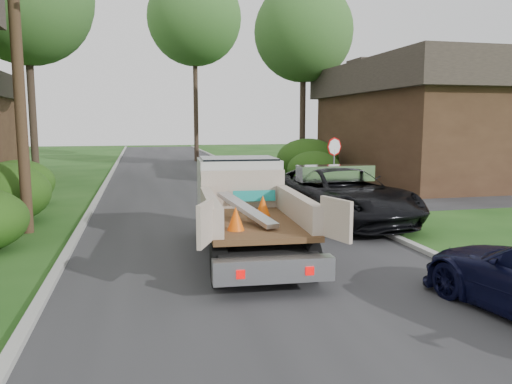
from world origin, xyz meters
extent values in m
plane|color=#1B4413|center=(0.00, 0.00, 0.00)|extent=(120.00, 120.00, 0.00)
cube|color=#28282B|center=(0.00, 10.00, 0.00)|extent=(8.00, 90.00, 0.02)
cube|color=#28282B|center=(12.00, 9.00, 0.01)|extent=(16.00, 7.00, 0.02)
cube|color=#9E9E99|center=(-4.10, 10.00, 0.06)|extent=(0.20, 90.00, 0.12)
cube|color=#9E9E99|center=(4.10, 10.00, 0.06)|extent=(0.20, 90.00, 0.12)
cylinder|color=slate|center=(5.20, 9.00, 1.00)|extent=(0.06, 0.06, 2.00)
cylinder|color=#B20A0A|center=(5.20, 9.00, 2.10)|extent=(0.71, 0.32, 0.76)
cylinder|color=#382619|center=(-5.50, 5.00, 5.00)|extent=(0.30, 0.30, 10.00)
cube|color=#392317|center=(13.00, 14.00, 2.25)|extent=(9.00, 12.00, 4.50)
cube|color=#332B26|center=(13.00, 14.00, 5.30)|extent=(9.72, 12.96, 1.60)
cube|color=#332B26|center=(13.00, 14.00, 6.10)|extent=(9.72, 1.80, 0.20)
ellipsoid|color=#193D0E|center=(-6.50, 6.50, 0.94)|extent=(2.86, 2.86, 1.87)
ellipsoid|color=#193D0E|center=(-6.80, 10.00, 0.85)|extent=(2.60, 2.60, 1.70)
ellipsoid|color=#193D0E|center=(5.80, 13.00, 0.85)|extent=(2.60, 2.60, 1.70)
ellipsoid|color=#193D0E|center=(6.50, 16.00, 1.10)|extent=(3.38, 3.38, 2.21)
cylinder|color=#2D2119|center=(-7.50, 17.00, 4.50)|extent=(0.36, 0.36, 9.00)
cylinder|color=#2D2119|center=(7.50, 20.00, 4.25)|extent=(0.36, 0.36, 8.50)
sphere|color=#245C22|center=(7.50, 20.00, 8.50)|extent=(6.00, 6.00, 6.00)
cylinder|color=#2D2119|center=(2.00, 30.00, 5.50)|extent=(0.36, 0.36, 11.00)
sphere|color=#245C22|center=(2.00, 30.00, 11.00)|extent=(7.20, 7.20, 7.20)
cylinder|color=black|center=(-0.80, 2.72, 0.42)|extent=(0.33, 0.85, 0.84)
cylinder|color=black|center=(0.96, 2.62, 0.42)|extent=(0.33, 0.85, 0.84)
cylinder|color=black|center=(-1.01, -0.80, 0.42)|extent=(0.33, 0.85, 0.84)
cylinder|color=black|center=(0.75, -0.91, 0.42)|extent=(0.33, 0.85, 0.84)
cube|color=black|center=(-0.02, 1.00, 0.58)|extent=(2.17, 5.49, 0.22)
cube|color=beige|center=(0.10, 2.95, 1.39)|extent=(2.14, 1.79, 1.44)
cube|color=black|center=(0.10, 2.95, 1.90)|extent=(1.99, 1.64, 0.51)
cube|color=#472D19|center=(-0.06, 0.35, 0.93)|extent=(2.24, 3.46, 0.11)
cube|color=beige|center=(0.04, 2.02, 1.44)|extent=(2.05, 0.21, 0.93)
cube|color=beige|center=(-0.98, 0.41, 1.25)|extent=(0.42, 3.17, 0.56)
cube|color=beige|center=(0.87, 0.30, 1.25)|extent=(0.42, 3.17, 0.56)
cube|color=silver|center=(-0.18, -1.64, 0.51)|extent=(2.15, 0.45, 0.42)
cube|color=#B20505|center=(-0.79, -1.77, 0.51)|extent=(0.15, 0.05, 0.15)
cube|color=#B20505|center=(0.42, -1.85, 0.51)|extent=(0.15, 0.05, 0.15)
cube|color=beige|center=(-1.33, -1.43, 1.35)|extent=(0.40, 0.80, 0.74)
cube|color=beige|center=(0.99, -1.57, 1.35)|extent=(0.31, 0.82, 0.74)
cube|color=silver|center=(-0.24, 0.45, 1.24)|extent=(0.88, 2.40, 0.43)
cone|color=#F2590A|center=(-0.62, -0.45, 1.22)|extent=(0.35, 0.35, 0.46)
cone|color=#F2590A|center=(0.25, 0.89, 1.22)|extent=(0.35, 0.35, 0.46)
cube|color=#148C84|center=(0.26, 1.77, 1.31)|extent=(1.03, 0.15, 0.26)
imported|color=black|center=(3.60, 4.50, 0.84)|extent=(3.73, 6.44, 1.69)
camera|label=1|loc=(-2.38, -9.76, 3.05)|focal=35.00mm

